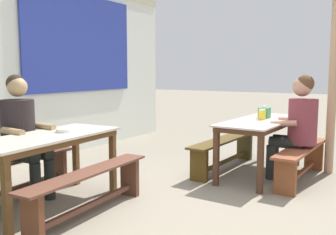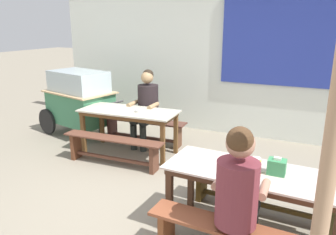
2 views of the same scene
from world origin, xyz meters
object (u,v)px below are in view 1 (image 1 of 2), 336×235
object	(u,v)px
tissue_box	(264,113)
condiment_jar	(262,115)
wooden_support_post	(333,88)
dining_table_far	(47,143)
bench_near_front	(301,158)
bench_far_front	(89,187)
bench_far_back	(13,172)
bench_near_back	(224,148)
person_near_front	(298,121)
soup_bowl	(64,130)
person_center_facing	(22,129)
dining_table_near	(262,126)

from	to	relation	value
tissue_box	condiment_jar	distance (m)	0.18
tissue_box	wooden_support_post	distance (m)	0.92
dining_table_far	condiment_jar	bearing A→B (deg)	-32.38
dining_table_far	bench_near_front	xyz separation A→B (m)	(2.22, -1.95, -0.35)
bench_far_front	bench_far_back	bearing A→B (deg)	92.92
tissue_box	wooden_support_post	bearing A→B (deg)	-63.61
dining_table_far	bench_near_back	distance (m)	2.47
dining_table_far	person_near_front	world-z (taller)	person_near_front
bench_near_back	bench_near_front	distance (m)	1.03
bench_far_back	soup_bowl	size ratio (longest dim) A/B	8.97
dining_table_far	soup_bowl	xyz separation A→B (m)	(0.22, -0.01, 0.10)
bench_far_back	person_center_facing	size ratio (longest dim) A/B	1.17
condiment_jar	wooden_support_post	world-z (taller)	wooden_support_post
person_center_facing	condiment_jar	distance (m)	2.89
dining_table_near	bench_far_back	size ratio (longest dim) A/B	1.10
condiment_jar	bench_near_back	bearing A→B (deg)	88.71
dining_table_near	bench_near_front	distance (m)	0.62
dining_table_far	tissue_box	world-z (taller)	tissue_box
person_center_facing	condiment_jar	world-z (taller)	person_center_facing
dining_table_far	person_near_front	xyz separation A→B (m)	(2.20, -1.89, 0.10)
soup_bowl	wooden_support_post	distance (m)	3.40
bench_near_back	soup_bowl	bearing A→B (deg)	156.06
dining_table_far	dining_table_near	size ratio (longest dim) A/B	0.94
tissue_box	bench_near_front	bearing A→B (deg)	-111.39
bench_far_front	tissue_box	xyz separation A→B (m)	(2.41, -0.89, 0.52)
person_center_facing	condiment_jar	xyz separation A→B (m)	(2.18, -1.89, 0.06)
bench_far_back	condiment_jar	world-z (taller)	condiment_jar
bench_far_back	bench_near_back	size ratio (longest dim) A/B	0.91
dining_table_near	wooden_support_post	size ratio (longest dim) A/B	0.75
dining_table_far	soup_bowl	world-z (taller)	soup_bowl
bench_far_front	bench_near_back	distance (m)	2.27
person_center_facing	wooden_support_post	distance (m)	3.83
dining_table_near	condiment_jar	size ratio (longest dim) A/B	12.45
soup_bowl	tissue_box	bearing A→B (deg)	-32.21
person_near_front	tissue_box	bearing A→B (deg)	64.30
bench_far_front	wooden_support_post	xyz separation A→B (m)	(2.79, -1.66, 0.85)
bench_far_back	person_center_facing	bearing A→B (deg)	-29.66
tissue_box	wooden_support_post	world-z (taller)	wooden_support_post
bench_near_front	person_near_front	bearing A→B (deg)	108.46
dining_table_near	bench_near_back	bearing A→B (deg)	87.67
dining_table_far	wooden_support_post	bearing A→B (deg)	-37.66
person_center_facing	tissue_box	bearing A→B (deg)	-38.23
person_center_facing	person_near_front	xyz separation A→B (m)	(2.13, -2.35, 0.01)
soup_bowl	wooden_support_post	size ratio (longest dim) A/B	0.08
dining_table_near	person_near_front	xyz separation A→B (m)	(-0.04, -0.46, 0.10)
dining_table_far	person_near_front	distance (m)	2.90
person_center_facing	soup_bowl	bearing A→B (deg)	-71.90
bench_near_front	person_near_front	xyz separation A→B (m)	(-0.02, 0.06, 0.45)
dining_table_near	bench_near_front	bearing A→B (deg)	-92.33
dining_table_far	wooden_support_post	size ratio (longest dim) A/B	0.70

